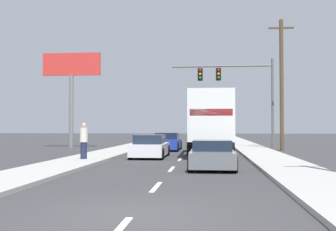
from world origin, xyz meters
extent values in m
plane|color=#333335|center=(0.00, 25.00, 0.00)|extent=(140.00, 140.00, 0.00)
cube|color=#9E9E99|center=(4.78, 20.00, 0.07)|extent=(2.47, 80.00, 0.14)
cube|color=#9E9E99|center=(-4.78, 20.00, 0.07)|extent=(2.47, 80.00, 0.14)
cube|color=silver|center=(0.00, -1.24, 0.00)|extent=(0.14, 2.00, 0.01)
cube|color=silver|center=(0.00, 3.76, 0.00)|extent=(0.14, 2.00, 0.01)
cube|color=silver|center=(0.00, 8.76, 0.00)|extent=(0.14, 2.00, 0.01)
cube|color=silver|center=(0.00, 13.76, 0.00)|extent=(0.14, 2.00, 0.01)
cube|color=silver|center=(0.00, 18.76, 0.00)|extent=(0.14, 2.00, 0.01)
cube|color=silver|center=(0.00, 23.76, 0.00)|extent=(0.14, 2.00, 0.01)
cube|color=silver|center=(0.00, 28.76, 0.00)|extent=(0.14, 2.00, 0.01)
cube|color=silver|center=(0.00, 33.76, 0.00)|extent=(0.14, 2.00, 0.01)
cube|color=silver|center=(0.00, 38.76, 0.00)|extent=(0.14, 2.00, 0.01)
cube|color=silver|center=(0.00, 43.76, 0.00)|extent=(0.14, 2.00, 0.01)
cube|color=silver|center=(0.00, 48.76, 0.00)|extent=(0.14, 2.00, 0.01)
cube|color=#1E389E|center=(-1.51, 22.00, 0.48)|extent=(1.82, 4.48, 0.67)
cube|color=#192333|center=(-1.51, 21.95, 1.05)|extent=(1.60, 2.12, 0.48)
cylinder|color=black|center=(-2.36, 23.68, 0.32)|extent=(0.22, 0.64, 0.64)
cylinder|color=black|center=(-0.67, 23.69, 0.32)|extent=(0.22, 0.64, 0.64)
cylinder|color=black|center=(-2.35, 20.31, 0.32)|extent=(0.22, 0.64, 0.64)
cylinder|color=black|center=(-0.66, 20.32, 0.32)|extent=(0.22, 0.64, 0.64)
cube|color=white|center=(-1.77, 14.88, 0.46)|extent=(1.78, 4.20, 0.65)
cube|color=#192333|center=(-1.77, 14.69, 1.04)|extent=(1.57, 2.13, 0.50)
cylinder|color=black|center=(-2.60, 16.43, 0.32)|extent=(0.22, 0.64, 0.64)
cylinder|color=black|center=(-0.94, 16.43, 0.32)|extent=(0.22, 0.64, 0.64)
cylinder|color=black|center=(-2.60, 13.33, 0.32)|extent=(0.22, 0.64, 0.64)
cylinder|color=black|center=(-0.94, 13.33, 0.32)|extent=(0.22, 0.64, 0.64)
cube|color=white|center=(1.63, 16.49, 2.34)|extent=(2.49, 7.21, 2.78)
cube|color=red|center=(1.65, 12.91, 2.48)|extent=(2.20, 0.06, 0.36)
cube|color=tan|center=(1.59, 21.19, 1.35)|extent=(2.36, 2.22, 2.11)
cylinder|color=black|center=(0.42, 21.18, 0.48)|extent=(0.31, 0.96, 0.96)
cylinder|color=black|center=(2.76, 21.20, 0.48)|extent=(0.31, 0.96, 0.96)
cylinder|color=black|center=(0.47, 15.04, 0.48)|extent=(0.31, 0.96, 0.96)
cylinder|color=black|center=(2.81, 15.06, 0.48)|extent=(0.31, 0.96, 0.96)
cube|color=slate|center=(1.67, 9.46, 0.45)|extent=(1.80, 4.68, 0.61)
cube|color=#192333|center=(1.67, 9.30, 0.97)|extent=(1.58, 2.19, 0.44)
cylinder|color=black|center=(0.83, 11.25, 0.32)|extent=(0.22, 0.64, 0.64)
cylinder|color=black|center=(2.51, 11.25, 0.32)|extent=(0.22, 0.64, 0.64)
cylinder|color=black|center=(0.83, 7.68, 0.32)|extent=(0.22, 0.64, 0.64)
cylinder|color=black|center=(2.50, 7.67, 0.32)|extent=(0.22, 0.64, 0.64)
cylinder|color=#595B56|center=(6.59, 24.92, 3.58)|extent=(0.20, 0.20, 7.17)
cylinder|color=#595B56|center=(2.59, 24.92, 6.60)|extent=(7.99, 0.14, 0.14)
cube|color=black|center=(2.33, 24.92, 5.95)|extent=(0.40, 0.56, 0.95)
sphere|color=red|center=(2.33, 24.61, 6.25)|extent=(0.20, 0.20, 0.20)
sphere|color=orange|center=(2.33, 24.61, 5.95)|extent=(0.20, 0.20, 0.20)
sphere|color=green|center=(2.33, 24.61, 5.65)|extent=(0.20, 0.20, 0.20)
cube|color=black|center=(0.86, 24.92, 5.95)|extent=(0.40, 0.56, 0.95)
sphere|color=red|center=(0.86, 24.61, 6.25)|extent=(0.20, 0.20, 0.20)
sphere|color=orange|center=(0.86, 24.61, 5.95)|extent=(0.20, 0.20, 0.20)
sphere|color=green|center=(0.86, 24.61, 5.65)|extent=(0.20, 0.20, 0.20)
cylinder|color=brown|center=(6.78, 21.96, 4.74)|extent=(0.28, 0.28, 9.49)
cube|color=brown|center=(6.78, 21.96, 8.89)|extent=(1.80, 0.12, 0.12)
cylinder|color=slate|center=(-9.55, 24.04, 2.95)|extent=(0.36, 0.36, 5.90)
cube|color=red|center=(-9.55, 24.04, 6.82)|extent=(4.78, 0.20, 1.83)
cylinder|color=#1E233F|center=(-4.67, 11.79, 0.56)|extent=(0.32, 0.32, 0.83)
cylinder|color=beige|center=(-4.67, 11.79, 1.34)|extent=(0.38, 0.38, 0.73)
sphere|color=tan|center=(-4.67, 11.79, 1.82)|extent=(0.23, 0.23, 0.23)
camera|label=1|loc=(1.51, -8.00, 1.75)|focal=43.59mm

